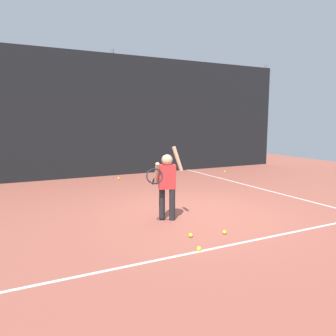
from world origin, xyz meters
TOP-DOWN VIEW (x-y plane):
  - ground_plane at (0.00, 0.00)m, footprint 20.00×20.00m
  - court_line_baseline at (0.00, -1.72)m, footprint 9.00×0.05m
  - court_line_sideline at (2.78, 1.00)m, footprint 0.05×9.00m
  - back_fence_windscreen at (0.00, 5.18)m, footprint 13.29×0.08m
  - fence_post_1 at (0.00, 5.24)m, footprint 0.09×0.09m
  - fence_post_2 at (6.50, 5.24)m, footprint 0.09×0.09m
  - tennis_player at (-0.74, -0.19)m, footprint 0.84×0.57m
  - tennis_ball_0 at (-0.99, -1.70)m, footprint 0.07×0.07m
  - tennis_ball_1 at (3.60, 3.94)m, footprint 0.07×0.07m
  - tennis_ball_2 at (-0.81, -1.17)m, footprint 0.07×0.07m
  - tennis_ball_3 at (-0.25, -1.29)m, footprint 0.07×0.07m
  - tennis_ball_4 at (-0.18, 4.33)m, footprint 0.07×0.07m

SIDE VIEW (x-z plane):
  - ground_plane at x=0.00m, z-range 0.00..0.00m
  - court_line_baseline at x=0.00m, z-range 0.00..0.00m
  - court_line_sideline at x=2.78m, z-range 0.00..0.00m
  - tennis_ball_0 at x=-0.99m, z-range 0.00..0.07m
  - tennis_ball_1 at x=3.60m, z-range 0.00..0.07m
  - tennis_ball_2 at x=-0.81m, z-range 0.00..0.07m
  - tennis_ball_3 at x=-0.25m, z-range 0.00..0.07m
  - tennis_ball_4 at x=-0.18m, z-range 0.00..0.07m
  - tennis_player at x=-0.74m, z-range 0.05..1.40m
  - back_fence_windscreen at x=0.00m, z-range 0.00..3.96m
  - fence_post_1 at x=0.00m, z-range 0.00..4.11m
  - fence_post_2 at x=6.50m, z-range 0.00..4.11m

